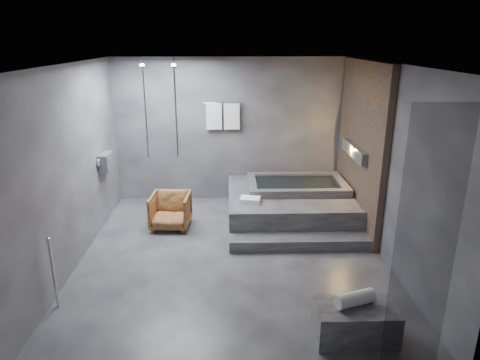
{
  "coord_description": "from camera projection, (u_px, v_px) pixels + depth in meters",
  "views": [
    {
      "loc": [
        -0.05,
        -5.74,
        3.12
      ],
      "look_at": [
        0.12,
        0.3,
        1.11
      ],
      "focal_mm": 32.0,
      "sensor_mm": 36.0,
      "label": 1
    }
  ],
  "objects": [
    {
      "name": "room",
      "position": [
        259.0,
        140.0,
        6.12
      ],
      "size": [
        5.0,
        5.04,
        2.82
      ],
      "color": "#2E2E30",
      "rests_on": "ground"
    },
    {
      "name": "tub_deck",
      "position": [
        289.0,
        205.0,
        7.75
      ],
      "size": [
        2.2,
        2.0,
        0.5
      ],
      "primitive_type": "cube",
      "color": "#333335",
      "rests_on": "ground"
    },
    {
      "name": "tub_step",
      "position": [
        299.0,
        242.0,
        6.68
      ],
      "size": [
        2.2,
        0.36,
        0.18
      ],
      "primitive_type": "cube",
      "color": "#333335",
      "rests_on": "ground"
    },
    {
      "name": "concrete_bench",
      "position": [
        355.0,
        323.0,
        4.62
      ],
      "size": [
        0.87,
        0.48,
        0.39
      ],
      "primitive_type": "cube",
      "rotation": [
        0.0,
        0.0,
        -0.0
      ],
      "color": "#333336",
      "rests_on": "ground"
    },
    {
      "name": "driftwood_chair",
      "position": [
        171.0,
        211.0,
        7.35
      ],
      "size": [
        0.69,
        0.71,
        0.61
      ],
      "primitive_type": "imported",
      "rotation": [
        0.0,
        0.0,
        -0.07
      ],
      "color": "#4B2B12",
      "rests_on": "ground"
    },
    {
      "name": "rolled_towel",
      "position": [
        355.0,
        299.0,
        4.58
      ],
      "size": [
        0.47,
        0.3,
        0.16
      ],
      "primitive_type": "cylinder",
      "rotation": [
        0.0,
        1.57,
        0.34
      ],
      "color": "white",
      "rests_on": "concrete_bench"
    },
    {
      "name": "deck_towel",
      "position": [
        250.0,
        200.0,
        7.16
      ],
      "size": [
        0.37,
        0.3,
        0.09
      ],
      "primitive_type": "cube",
      "rotation": [
        0.0,
        0.0,
        -0.2
      ],
      "color": "white",
      "rests_on": "tub_deck"
    }
  ]
}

